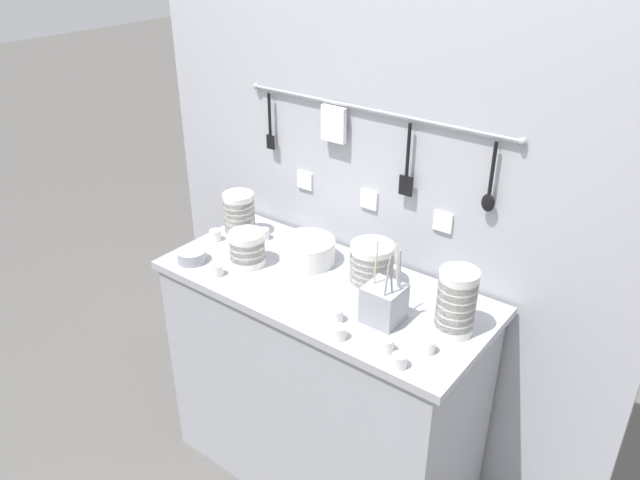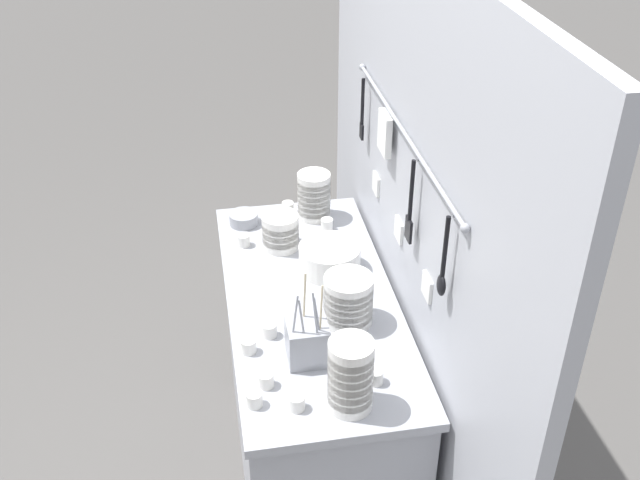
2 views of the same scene
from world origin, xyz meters
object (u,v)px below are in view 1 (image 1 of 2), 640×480
Objects in this scene: cup_beside_plates at (336,315)px; cup_mid_row at (399,361)px; bowl_stack_short_front at (372,265)px; cutlery_caddy at (384,303)px; bowl_stack_tall_left at (456,302)px; bowl_stack_wide_centre at (247,248)px; cup_back_right at (217,270)px; steel_mixing_bowl at (192,256)px; cup_back_left at (386,345)px; cup_edge_far at (264,234)px; bowl_stack_back_corner at (239,215)px; cup_front_right at (339,332)px; cup_by_caddy at (445,305)px; cup_front_left at (428,346)px; plate_stack at (307,251)px; cup_centre at (216,235)px.

cup_mid_row is at bearing -14.76° from cup_beside_plates.
cutlery_caddy is at bearing -45.84° from bowl_stack_short_front.
bowl_stack_wide_centre is at bearing -174.19° from bowl_stack_tall_left.
cup_back_right is 0.78m from cup_mid_row.
cup_back_left is (0.86, -0.02, -0.00)m from steel_mixing_bowl.
cup_back_right is at bearing -176.45° from cup_beside_plates.
cutlery_caddy is 0.70m from cup_edge_far.
cup_back_right is at bearing -5.17° from steel_mixing_bowl.
bowl_stack_back_corner is 0.32m from cup_back_right.
cup_mid_row is 0.21m from cup_front_right.
cup_mid_row is (0.30, -0.32, -0.06)m from bowl_stack_short_front.
cup_front_left is (0.06, -0.23, 0.00)m from cup_by_caddy.
cutlery_caddy is at bearing 0.01° from bowl_stack_wide_centre.
cup_back_right is 1.00× the size of cup_mid_row.
steel_mixing_bowl is 2.43× the size of cup_back_right.
steel_mixing_bowl is at bearing -168.63° from bowl_stack_tall_left.
cup_edge_far and cup_beside_plates have the same top height.
plate_stack is at bearing -0.97° from bowl_stack_back_corner.
bowl_stack_short_front is 0.68m from cup_centre.
cutlery_caddy is at bearing 11.64° from cup_back_right.
bowl_stack_wide_centre reaches higher than cup_front_right.
cup_edge_far is at bearing 164.48° from cup_front_left.
bowl_stack_wide_centre is at bearing 162.94° from cup_front_right.
bowl_stack_back_corner is 0.27m from steel_mixing_bowl.
cup_centre is at bearing 165.82° from bowl_stack_wide_centre.
cup_beside_plates is (-0.32, -0.18, -0.09)m from bowl_stack_tall_left.
cup_mid_row is at bearing -28.16° from plate_stack.
cup_edge_far is at bearing 150.90° from cup_front_right.
steel_mixing_bowl is 0.18m from cup_centre.
cup_edge_far is at bearing 72.56° from steel_mixing_bowl.
bowl_stack_short_front is at bearing 96.74° from cup_beside_plates.
cup_back_left is (0.71, -0.00, 0.00)m from cup_back_right.
bowl_stack_tall_left is at bearing 1.29° from cup_centre.
bowl_stack_back_corner is 0.98m from bowl_stack_tall_left.
cutlery_caddy reaches higher than cup_mid_row.
cup_front_right is at bearing -119.31° from cup_by_caddy.
plate_stack is at bearing -8.38° from cup_edge_far.
bowl_stack_wide_centre is 0.56m from cup_front_right.
bowl_stack_back_corner is 4.08× the size of cup_back_left.
cup_beside_plates is 1.00× the size of cup_front_right.
cup_back_right and cup_front_left have the same top height.
steel_mixing_bowl is at bearing 174.83° from cup_back_right.
bowl_stack_tall_left is 4.92× the size of cup_front_right.
cup_centre is 1.00× the size of cup_by_caddy.
cup_beside_plates is at bearing 170.72° from cup_back_left.
bowl_stack_short_front reaches higher than cup_beside_plates.
cup_by_caddy is 0.36m from cup_beside_plates.
plate_stack is at bearing 37.06° from steel_mixing_bowl.
cup_front_right is (-0.05, -0.16, -0.04)m from cutlery_caddy.
bowl_stack_tall_left is 0.17m from cup_front_left.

